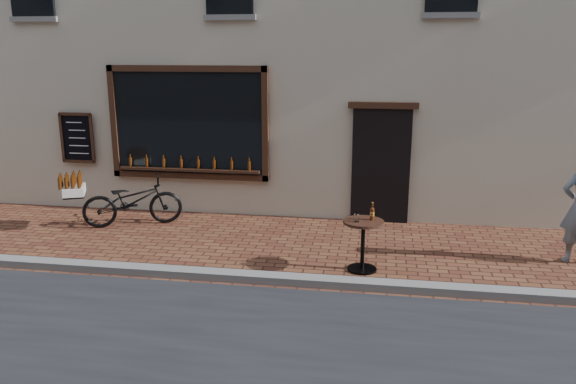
# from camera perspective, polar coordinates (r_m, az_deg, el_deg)

# --- Properties ---
(ground) EXTENTS (90.00, 90.00, 0.00)m
(ground) POSITION_cam_1_polar(r_m,az_deg,el_deg) (8.11, -4.70, -9.50)
(ground) COLOR #502619
(ground) RESTS_ON ground
(kerb) EXTENTS (90.00, 0.25, 0.12)m
(kerb) POSITION_cam_1_polar(r_m,az_deg,el_deg) (8.27, -4.37, -8.57)
(kerb) COLOR slate
(kerb) RESTS_ON ground
(cargo_bicycle) EXTENTS (2.17, 1.41, 1.03)m
(cargo_bicycle) POSITION_cam_1_polar(r_m,az_deg,el_deg) (11.04, -15.72, -0.82)
(cargo_bicycle) COLOR black
(cargo_bicycle) RESTS_ON ground
(bistro_table) EXTENTS (0.61, 0.61, 1.05)m
(bistro_table) POSITION_cam_1_polar(r_m,az_deg,el_deg) (8.53, 7.65, -4.34)
(bistro_table) COLOR black
(bistro_table) RESTS_ON ground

